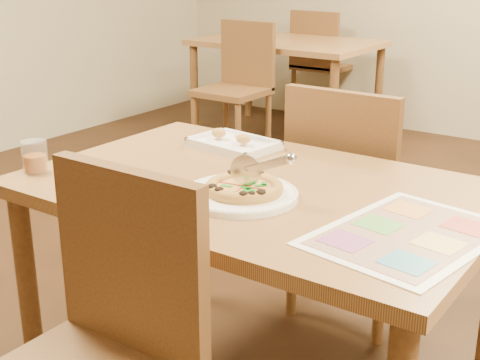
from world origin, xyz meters
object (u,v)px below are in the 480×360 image
Objects in this scene: dining_table at (257,212)px; pizza at (244,188)px; chair_far at (350,179)px; plate at (240,195)px; appetizer_tray at (233,144)px; pizza_cutter at (260,167)px; menu at (408,234)px; chair_near at (104,324)px; bg_chair_far at (319,53)px; bg_table at (287,52)px; bg_chair_near at (240,72)px; glass_tumbler at (35,158)px.

dining_table is 0.16m from pizza.
plate is (0.03, -0.72, 0.16)m from chair_far.
plate is at bearing -52.29° from appetizer_tray.
pizza_cutter reaches higher than menu.
bg_chair_far is (-1.60, 3.90, 0.00)m from chair_near.
chair_near is 0.36× the size of bg_table.
bg_chair_far is (-1.60, 3.30, -0.07)m from dining_table.
appetizer_tray is at bearing 154.29° from menu.
bg_table is 4.35× the size of appetizer_tray.
pizza is at bearing 115.57° from bg_chair_far.
chair_near is 1.00× the size of bg_chair_near.
bg_chair_far is at bearing 115.42° from plate.
bg_chair_far is 3.32m from appetizer_tray.
dining_table is 3.22m from bg_table.
dining_table is 3.67m from bg_chair_far.
bg_chair_far is 3.99m from menu.
chair_far reaches higher than menu.
plate is (0.03, -0.12, 0.09)m from dining_table.
bg_table is (-1.60, 3.40, 0.07)m from chair_near.
pizza is 0.45m from menu.
chair_far is 3.14m from bg_chair_far.
appetizer_tray is 3.18× the size of glass_tumbler.
chair_far is 2.26× the size of pizza.
bg_table is at bearing 90.00° from bg_chair_near.
chair_far reaches higher than appetizer_tray.
chair_far is 2.72m from bg_table.
chair_near reaches higher than plate.
pizza is at bearing -174.03° from pizza_cutter.
dining_table is 0.15m from plate.
appetizer_tray is (-0.27, 0.86, 0.17)m from chair_near.
plate is 1.91× the size of pizza_cutter.
bg_table is at bearing 115.19° from chair_near.
glass_tumbler is at bearing -154.47° from dining_table.
menu is at bearing -25.71° from appetizer_tray.
glass_tumbler reaches higher than dining_table.
pizza reaches higher than menu.
appetizer_tray is (-0.34, 0.36, -0.08)m from pizza_cutter.
glass_tumbler is (-0.33, -0.55, 0.03)m from appetizer_tray.
bg_chair_near reaches higher than bg_table.
bg_chair_far is (0.00, 0.50, -0.07)m from bg_table.
glass_tumbler is (1.00, -3.08, 0.13)m from bg_table.
chair_near is at bearing -93.94° from pizza.
bg_chair_far reaches higher than bg_table.
pizza is at bearing -60.71° from bg_table.
chair_far is 1.09m from glass_tumbler.
bg_chair_far is 2.26× the size of pizza.
bg_chair_near is at bearing 119.74° from chair_near.
plate is at bearing 92.07° from chair_far.
bg_chair_far reaches higher than pizza_cutter.
glass_tumbler is at bearing 177.63° from pizza_cutter.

